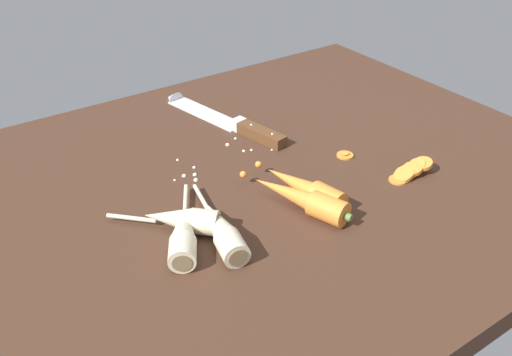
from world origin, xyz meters
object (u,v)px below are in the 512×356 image
at_px(parsnip_front, 183,233).
at_px(carrot_slice_stray_near, 345,154).
at_px(parsnip_mid_left, 181,219).
at_px(whole_carrot_second, 306,188).
at_px(chefs_knife, 219,117).
at_px(whole_carrot, 302,198).
at_px(parsnip_mid_right, 222,230).
at_px(carrot_slice_stack, 410,171).

relative_size(parsnip_front, carrot_slice_stray_near, 6.06).
bearing_deg(parsnip_mid_left, whole_carrot_second, -11.38).
bearing_deg(parsnip_front, chefs_knife, 51.34).
bearing_deg(parsnip_front, whole_carrot, -8.52).
bearing_deg(whole_carrot, parsnip_mid_right, 178.45).
height_order(chefs_knife, whole_carrot_second, whole_carrot_second).
bearing_deg(parsnip_front, parsnip_mid_right, -26.89).
xyz_separation_m(parsnip_front, carrot_slice_stray_near, (0.37, 0.06, -0.02)).
distance_m(parsnip_mid_left, carrot_slice_stack, 0.42).
relative_size(parsnip_mid_left, carrot_slice_stack, 1.61).
xyz_separation_m(whole_carrot, parsnip_front, (-0.20, 0.03, -0.00)).
bearing_deg(chefs_knife, parsnip_front, -128.66).
height_order(chefs_knife, carrot_slice_stray_near, chefs_knife).
distance_m(chefs_knife, parsnip_mid_right, 0.40).
xyz_separation_m(whole_carrot, whole_carrot_second, (0.02, 0.02, 0.00)).
distance_m(parsnip_mid_right, carrot_slice_stack, 0.37).
height_order(chefs_knife, parsnip_front, parsnip_front).
distance_m(parsnip_mid_left, carrot_slice_stray_near, 0.36).
height_order(parsnip_mid_left, carrot_slice_stack, parsnip_mid_left).
distance_m(chefs_knife, whole_carrot_second, 0.33).
bearing_deg(chefs_knife, whole_carrot_second, -95.71).
height_order(whole_carrot_second, carrot_slice_stack, whole_carrot_second).
xyz_separation_m(whole_carrot, carrot_slice_stack, (0.22, -0.03, -0.01)).
height_order(parsnip_mid_right, carrot_slice_stray_near, parsnip_mid_right).
xyz_separation_m(parsnip_mid_left, carrot_slice_stray_near, (0.36, 0.02, -0.02)).
relative_size(parsnip_mid_right, carrot_slice_stray_near, 6.70).
bearing_deg(whole_carrot_second, parsnip_mid_left, 168.62).
bearing_deg(whole_carrot, chefs_knife, 80.82).
bearing_deg(carrot_slice_stack, carrot_slice_stray_near, 111.27).
height_order(whole_carrot, carrot_slice_stray_near, whole_carrot).
relative_size(whole_carrot, parsnip_mid_left, 1.44).
xyz_separation_m(chefs_knife, whole_carrot_second, (-0.03, -0.33, 0.01)).
bearing_deg(whole_carrot_second, parsnip_mid_right, -174.96).
height_order(parsnip_front, carrot_slice_stray_near, parsnip_front).
relative_size(whole_carrot, whole_carrot_second, 1.06).
xyz_separation_m(parsnip_mid_left, carrot_slice_stack, (0.40, -0.09, -0.01)).
relative_size(chefs_knife, carrot_slice_stray_near, 11.04).
height_order(parsnip_mid_left, carrot_slice_stray_near, parsnip_mid_left).
bearing_deg(carrot_slice_stray_near, parsnip_mid_right, -165.69).
bearing_deg(chefs_knife, whole_carrot, -99.18).
distance_m(whole_carrot, parsnip_mid_right, 0.15).
relative_size(parsnip_front, carrot_slice_stack, 2.15).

